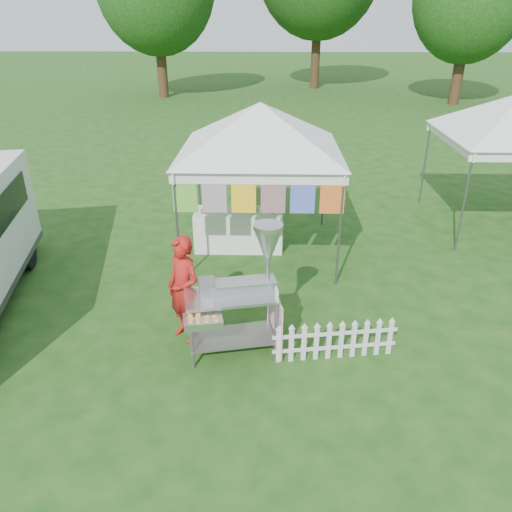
{
  "coord_description": "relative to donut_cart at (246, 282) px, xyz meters",
  "views": [
    {
      "loc": [
        0.18,
        -5.93,
        4.5
      ],
      "look_at": [
        -0.01,
        0.96,
        1.1
      ],
      "focal_mm": 35.0,
      "sensor_mm": 36.0,
      "label": 1
    }
  ],
  "objects": [
    {
      "name": "ground",
      "position": [
        0.13,
        -0.04,
        -1.15
      ],
      "size": [
        120.0,
        120.0,
        0.0
      ],
      "primitive_type": "plane",
      "color": "#184513",
      "rests_on": "ground"
    },
    {
      "name": "canopy_main",
      "position": [
        0.13,
        3.46,
        1.83
      ],
      "size": [
        4.24,
        4.24,
        3.45
      ],
      "color": "#59595E",
      "rests_on": "ground"
    },
    {
      "name": "donut_cart",
      "position": [
        0.0,
        0.0,
        0.0
      ],
      "size": [
        1.44,
        1.21,
        1.96
      ],
      "rotation": [
        0.0,
        0.0,
        0.21
      ],
      "color": "gray",
      "rests_on": "ground"
    },
    {
      "name": "vendor",
      "position": [
        -0.93,
        0.33,
        -0.33
      ],
      "size": [
        0.72,
        0.69,
        1.66
      ],
      "primitive_type": "imported",
      "rotation": [
        0.0,
        0.0,
        -0.71
      ],
      "color": "#AA1915",
      "rests_on": "ground"
    },
    {
      "name": "picket_fence",
      "position": [
        1.27,
        -0.13,
        -0.87
      ],
      "size": [
        1.78,
        0.29,
        0.56
      ],
      "rotation": [
        0.0,
        0.0,
        0.15
      ],
      "color": "silver",
      "rests_on": "ground"
    },
    {
      "name": "display_table",
      "position": [
        -0.31,
        3.55,
        -0.74
      ],
      "size": [
        1.8,
        0.7,
        0.82
      ],
      "primitive_type": "cube",
      "color": "white",
      "rests_on": "ground"
    }
  ]
}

